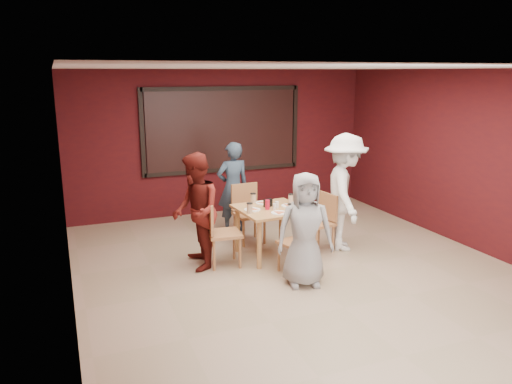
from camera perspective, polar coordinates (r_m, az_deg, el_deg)
name	(u,v)px	position (r m, az deg, el deg)	size (l,w,h in m)	color
floor	(302,274)	(7.10, 5.25, -9.27)	(7.00, 7.00, 0.00)	tan
window_blinds	(223,130)	(9.80, -3.78, 7.10)	(3.00, 0.02, 1.50)	black
dining_table	(271,214)	(7.52, 1.72, -2.52)	(1.02, 1.02, 0.91)	tan
chair_front	(300,240)	(6.93, 5.05, -5.48)	(0.52, 0.52, 0.88)	#A47140
chair_back	(247,209)	(8.23, -0.99, -2.00)	(0.48, 0.48, 0.95)	#A47140
chair_left	(218,230)	(7.20, -4.31, -4.32)	(0.52, 0.52, 0.96)	#A47140
chair_right	(321,219)	(7.86, 7.48, -3.05)	(0.51, 0.51, 0.91)	#A47140
diner_front	(305,230)	(6.52, 5.61, -4.31)	(0.74, 0.48, 1.51)	#969696
diner_back	(233,188)	(8.65, -2.66, 0.52)	(0.58, 0.38, 1.59)	#314357
diner_left	(196,212)	(7.07, -6.90, -2.25)	(0.81, 0.63, 1.67)	#5F1712
diner_right	(345,192)	(7.91, 10.12, -0.03)	(1.19, 0.68, 1.84)	white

